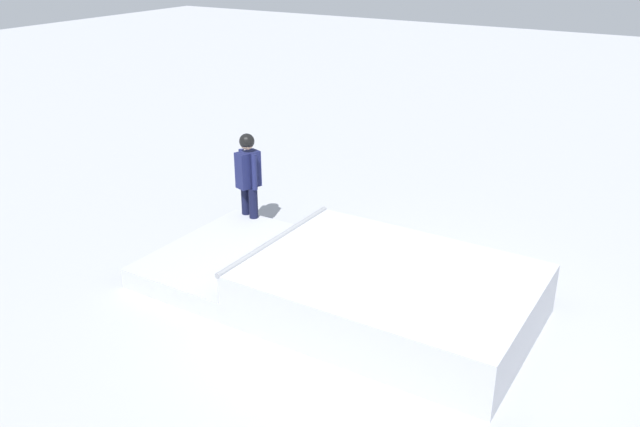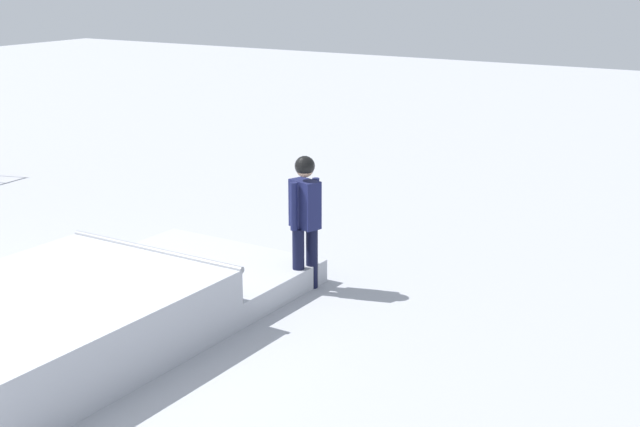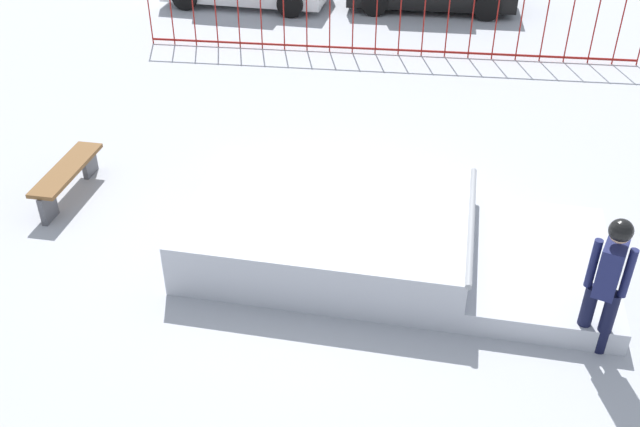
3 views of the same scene
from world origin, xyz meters
name	(u,v)px [view 2 (image 2 of 3)]	position (x,y,z in m)	size (l,w,h in m)	color
ground_plane	(20,357)	(0.00, 0.00, 0.00)	(60.00, 60.00, 0.00)	#A8AAB2
skate_ramp	(72,318)	(0.51, -0.25, 0.32)	(5.43, 2.66, 0.74)	#B0B3BB
skater	(305,213)	(3.24, -1.49, 1.01)	(0.42, 0.43, 1.73)	black
skateboard	(262,286)	(2.87, -1.07, 0.08)	(0.33, 0.82, 0.09)	#3F2D1E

